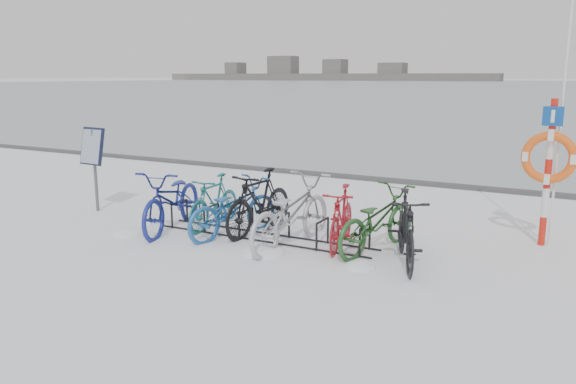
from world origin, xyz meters
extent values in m
plane|color=white|center=(0.00, 0.00, 0.00)|extent=(900.00, 900.00, 0.00)
cube|color=#98A4AB|center=(0.00, 155.00, 0.01)|extent=(400.00, 298.00, 0.02)
cube|color=#3F3F42|center=(0.00, 5.90, 0.05)|extent=(400.00, 0.25, 0.10)
cylinder|color=black|center=(-1.80, -0.22, 0.22)|extent=(0.04, 0.04, 0.44)
cylinder|color=black|center=(-1.80, 0.22, 0.22)|extent=(0.04, 0.04, 0.44)
cylinder|color=black|center=(-1.80, 0.00, 0.44)|extent=(0.04, 0.44, 0.04)
cylinder|color=black|center=(-1.08, -0.22, 0.22)|extent=(0.04, 0.04, 0.44)
cylinder|color=black|center=(-1.08, 0.22, 0.22)|extent=(0.04, 0.04, 0.44)
cylinder|color=black|center=(-1.08, 0.00, 0.44)|extent=(0.04, 0.44, 0.04)
cylinder|color=black|center=(-0.36, -0.22, 0.22)|extent=(0.04, 0.04, 0.44)
cylinder|color=black|center=(-0.36, 0.22, 0.22)|extent=(0.04, 0.04, 0.44)
cylinder|color=black|center=(-0.36, 0.00, 0.44)|extent=(0.04, 0.44, 0.04)
cylinder|color=black|center=(0.36, -0.22, 0.22)|extent=(0.04, 0.04, 0.44)
cylinder|color=black|center=(0.36, 0.22, 0.22)|extent=(0.04, 0.04, 0.44)
cylinder|color=black|center=(0.36, 0.00, 0.44)|extent=(0.04, 0.44, 0.04)
cylinder|color=black|center=(1.08, -0.22, 0.22)|extent=(0.04, 0.04, 0.44)
cylinder|color=black|center=(1.08, 0.22, 0.22)|extent=(0.04, 0.04, 0.44)
cylinder|color=black|center=(1.08, 0.00, 0.44)|extent=(0.04, 0.44, 0.04)
cylinder|color=black|center=(1.80, -0.22, 0.22)|extent=(0.04, 0.04, 0.44)
cylinder|color=black|center=(1.80, 0.22, 0.22)|extent=(0.04, 0.04, 0.44)
cylinder|color=black|center=(1.80, 0.00, 0.44)|extent=(0.04, 0.44, 0.04)
cylinder|color=black|center=(0.00, -0.22, 0.02)|extent=(4.00, 0.03, 0.03)
cylinder|color=black|center=(0.00, 0.22, 0.02)|extent=(4.00, 0.03, 0.03)
cylinder|color=#595B5E|center=(-4.00, 0.11, 0.82)|extent=(0.06, 0.06, 1.65)
cube|color=black|center=(-4.00, 0.08, 1.33)|extent=(0.58, 0.24, 0.74)
cube|color=#8C99AD|center=(-4.00, 0.04, 1.33)|extent=(0.52, 0.18, 0.66)
cylinder|color=red|center=(4.19, 1.78, 0.24)|extent=(0.11, 0.11, 0.47)
cylinder|color=silver|center=(4.19, 1.78, 0.71)|extent=(0.11, 0.11, 0.47)
cylinder|color=red|center=(4.19, 1.78, 1.18)|extent=(0.11, 0.11, 0.47)
cylinder|color=silver|center=(4.19, 1.78, 1.65)|extent=(0.11, 0.11, 0.47)
cylinder|color=red|center=(4.19, 1.78, 2.12)|extent=(0.11, 0.11, 0.47)
torus|color=#EC5816|center=(4.19, 1.69, 1.45)|extent=(0.83, 0.14, 0.83)
cube|color=#0D4095|center=(4.19, 1.70, 2.09)|extent=(0.30, 0.03, 0.30)
cylinder|color=silver|center=(4.30, 1.83, 2.15)|extent=(0.04, 0.04, 4.29)
cube|color=#4F4F4F|center=(-120.00, 260.00, 1.75)|extent=(180.00, 12.00, 3.50)
cube|color=#4F4F4F|center=(-150.00, 260.00, 5.50)|extent=(24.00, 10.00, 8.00)
cube|color=#4F4F4F|center=(-90.00, 260.00, 5.00)|extent=(20.00, 10.00, 6.00)
imported|color=navy|center=(-1.74, -0.25, 0.58)|extent=(1.28, 2.32, 1.15)
imported|color=#186669|center=(-1.18, 0.23, 0.49)|extent=(0.56, 1.66, 0.99)
imported|color=#215BA2|center=(-0.57, -0.08, 0.51)|extent=(1.18, 2.05, 1.02)
imported|color=black|center=(-0.26, 0.29, 0.57)|extent=(0.69, 1.94, 1.15)
imported|color=#ACAEB5|center=(0.59, -0.16, 0.58)|extent=(0.98, 2.28, 1.16)
imported|color=maroon|center=(1.32, 0.21, 0.50)|extent=(0.79, 1.74, 1.01)
imported|color=#245324|center=(1.89, 0.28, 0.52)|extent=(1.17, 2.09, 1.04)
imported|color=black|center=(2.48, -0.13, 0.55)|extent=(1.17, 1.88, 1.10)
ellipsoid|color=white|center=(-2.19, -0.87, 0.00)|extent=(0.61, 0.61, 0.21)
ellipsoid|color=white|center=(-2.37, -0.11, 0.00)|extent=(0.41, 0.41, 0.14)
ellipsoid|color=white|center=(1.97, -0.63, 0.00)|extent=(0.46, 0.46, 0.16)
ellipsoid|color=white|center=(0.92, 0.64, 0.00)|extent=(0.50, 0.50, 0.18)
ellipsoid|color=white|center=(0.40, -0.71, 0.00)|extent=(0.69, 0.69, 0.24)
camera|label=1|loc=(4.64, -7.91, 2.71)|focal=35.00mm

